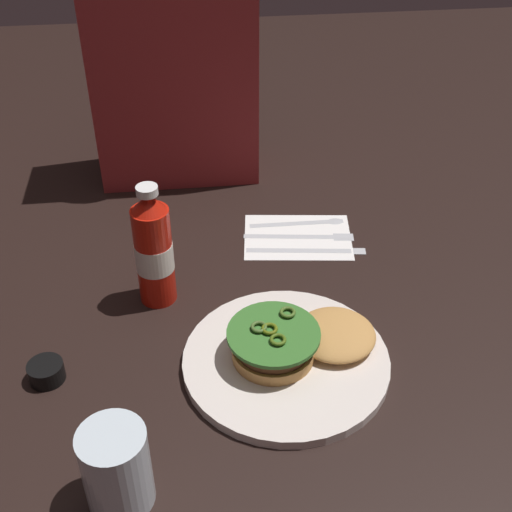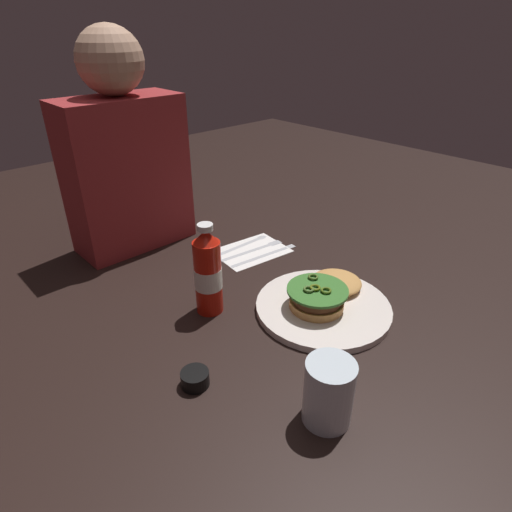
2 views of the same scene
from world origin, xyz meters
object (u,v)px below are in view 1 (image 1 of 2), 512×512
at_px(water_glass, 115,468).
at_px(napkin, 297,237).
at_px(fork_utensil, 308,235).
at_px(ketchup_bottle, 153,250).
at_px(spoon_utensil, 311,221).
at_px(butter_knife, 313,249).
at_px(burger_sandwich, 296,340).
at_px(dinner_plate, 285,361).
at_px(diner_person, 172,53).
at_px(condiment_cup, 45,372).

xyz_separation_m(water_glass, napkin, (0.29, 0.49, -0.05)).
bearing_deg(water_glass, fork_utensil, 57.76).
distance_m(ketchup_bottle, spoon_utensil, 0.34).
distance_m(butter_knife, fork_utensil, 0.04).
bearing_deg(spoon_utensil, burger_sandwich, -104.24).
height_order(water_glass, fork_utensil, water_glass).
bearing_deg(dinner_plate, water_glass, -139.87).
xyz_separation_m(ketchup_bottle, diner_person, (0.05, 0.40, 0.15)).
distance_m(ketchup_bottle, diner_person, 0.43).
bearing_deg(burger_sandwich, water_glass, -140.11).
relative_size(napkin, fork_utensil, 0.96).
height_order(condiment_cup, spoon_utensil, condiment_cup).
height_order(napkin, butter_knife, butter_knife).
distance_m(condiment_cup, napkin, 0.50).
xyz_separation_m(dinner_plate, fork_utensil, (0.09, 0.30, -0.00)).
relative_size(dinner_plate, water_glass, 2.63).
bearing_deg(ketchup_bottle, condiment_cup, -134.37).
bearing_deg(spoon_utensil, diner_person, 136.29).
xyz_separation_m(butter_knife, spoon_utensil, (0.01, 0.09, -0.00)).
bearing_deg(napkin, diner_person, 127.15).
distance_m(condiment_cup, diner_person, 0.64).
distance_m(fork_utensil, spoon_utensil, 0.05).
xyz_separation_m(butter_knife, fork_utensil, (-0.00, 0.04, -0.00)).
height_order(water_glass, condiment_cup, water_glass).
relative_size(burger_sandwich, butter_knife, 1.04).
distance_m(butter_knife, spoon_utensil, 0.09).
bearing_deg(ketchup_bottle, butter_knife, 18.84).
height_order(fork_utensil, diner_person, diner_person).
bearing_deg(spoon_utensil, fork_utensil, -108.14).
bearing_deg(dinner_plate, ketchup_bottle, 136.45).
bearing_deg(butter_knife, spoon_utensil, 81.85).
height_order(burger_sandwich, diner_person, diner_person).
xyz_separation_m(napkin, spoon_utensil, (0.03, 0.04, 0.00)).
xyz_separation_m(dinner_plate, condiment_cup, (-0.33, 0.01, 0.01)).
bearing_deg(burger_sandwich, diner_person, 104.90).
relative_size(dinner_plate, butter_knife, 1.41).
distance_m(dinner_plate, napkin, 0.31).
bearing_deg(spoon_utensil, dinner_plate, -106.33).
height_order(burger_sandwich, spoon_utensil, burger_sandwich).
xyz_separation_m(spoon_utensil, diner_person, (-0.23, 0.22, 0.24)).
bearing_deg(dinner_plate, napkin, 77.41).
bearing_deg(water_glass, burger_sandwich, 39.89).
xyz_separation_m(water_glass, condiment_cup, (-0.11, 0.20, -0.04)).
distance_m(ketchup_bottle, water_glass, 0.36).
relative_size(condiment_cup, butter_knife, 0.24).
bearing_deg(fork_utensil, diner_person, 129.42).
distance_m(burger_sandwich, butter_knife, 0.26).
bearing_deg(condiment_cup, spoon_utensil, 37.62).
bearing_deg(water_glass, condiment_cup, 118.89).
bearing_deg(ketchup_bottle, diner_person, 83.31).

